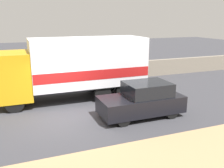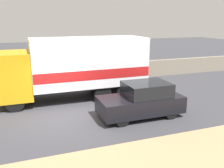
% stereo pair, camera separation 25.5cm
% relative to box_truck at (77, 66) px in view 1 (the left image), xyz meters
% --- Properties ---
extents(ground_plane, '(80.00, 80.00, 0.00)m').
position_rel_box_truck_xyz_m(ground_plane, '(-1.19, -2.63, -1.85)').
color(ground_plane, '#38383D').
extents(stone_wall_backdrop, '(60.00, 0.35, 1.24)m').
position_rel_box_truck_xyz_m(stone_wall_backdrop, '(-1.19, 3.52, -1.23)').
color(stone_wall_backdrop, gray).
rests_on(stone_wall_backdrop, ground_plane).
extents(box_truck, '(7.98, 2.49, 3.36)m').
position_rel_box_truck_xyz_m(box_truck, '(0.00, 0.00, 0.00)').
color(box_truck, gold).
rests_on(box_truck, ground_plane).
extents(car_hatchback, '(3.82, 1.70, 1.58)m').
position_rel_box_truck_xyz_m(car_hatchback, '(2.15, -3.65, -1.08)').
color(car_hatchback, black).
rests_on(car_hatchback, ground_plane).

